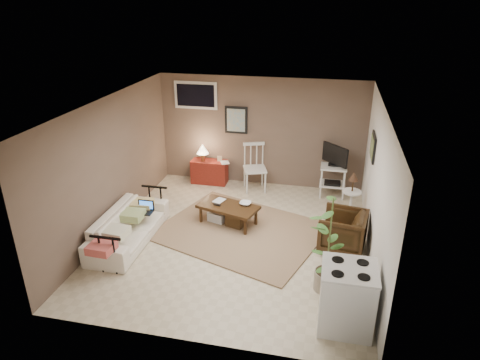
% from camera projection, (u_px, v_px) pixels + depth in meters
% --- Properties ---
extents(floor, '(5.00, 5.00, 0.00)m').
position_uv_depth(floor, '(236.00, 238.00, 7.56)').
color(floor, '#C1B293').
rests_on(floor, ground).
extents(art_back, '(0.50, 0.03, 0.60)m').
position_uv_depth(art_back, '(236.00, 120.00, 9.30)').
color(art_back, black).
extents(art_right, '(0.03, 0.60, 0.45)m').
position_uv_depth(art_right, '(373.00, 147.00, 7.46)').
color(art_right, black).
extents(window, '(0.96, 0.03, 0.60)m').
position_uv_depth(window, '(196.00, 95.00, 9.28)').
color(window, silver).
extents(rug, '(3.34, 3.00, 0.03)m').
position_uv_depth(rug, '(240.00, 231.00, 7.77)').
color(rug, '#9A7B5A').
rests_on(rug, floor).
extents(coffee_table, '(1.21, 0.85, 0.41)m').
position_uv_depth(coffee_table, '(228.00, 213.00, 7.94)').
color(coffee_table, '#3D2210').
rests_on(coffee_table, floor).
extents(sofa, '(0.56, 1.92, 0.75)m').
position_uv_depth(sofa, '(128.00, 222.00, 7.34)').
color(sofa, silver).
rests_on(sofa, floor).
extents(sofa_pillows, '(0.37, 1.82, 0.13)m').
position_uv_depth(sofa_pillows, '(124.00, 224.00, 7.10)').
color(sofa_pillows, beige).
rests_on(sofa_pillows, sofa).
extents(sofa_end_rails, '(0.52, 1.92, 0.64)m').
position_uv_depth(sofa_end_rails, '(134.00, 225.00, 7.34)').
color(sofa_end_rails, black).
rests_on(sofa_end_rails, floor).
extents(laptop, '(0.29, 0.21, 0.20)m').
position_uv_depth(laptop, '(145.00, 208.00, 7.56)').
color(laptop, black).
rests_on(laptop, sofa).
extents(red_console, '(0.80, 0.36, 0.92)m').
position_uv_depth(red_console, '(209.00, 170.00, 9.68)').
color(red_console, maroon).
rests_on(red_console, floor).
extents(spindle_chair, '(0.59, 0.59, 1.03)m').
position_uv_depth(spindle_chair, '(255.00, 169.00, 9.27)').
color(spindle_chair, silver).
rests_on(spindle_chair, floor).
extents(tv_stand, '(0.53, 0.51, 1.13)m').
position_uv_depth(tv_stand, '(334.00, 170.00, 8.93)').
color(tv_stand, silver).
rests_on(tv_stand, floor).
extents(side_table, '(0.36, 0.36, 0.95)m').
position_uv_depth(side_table, '(352.00, 190.00, 8.01)').
color(side_table, silver).
rests_on(side_table, floor).
extents(armchair, '(0.78, 0.82, 0.74)m').
position_uv_depth(armchair, '(343.00, 229.00, 7.12)').
color(armchair, black).
rests_on(armchair, floor).
extents(potted_plant, '(0.38, 0.38, 1.50)m').
position_uv_depth(potted_plant, '(329.00, 242.00, 5.95)').
color(potted_plant, gray).
rests_on(potted_plant, floor).
extents(stove, '(0.69, 0.64, 0.90)m').
position_uv_depth(stove, '(347.00, 298.00, 5.40)').
color(stove, silver).
rests_on(stove, floor).
extents(bowl, '(0.21, 0.05, 0.21)m').
position_uv_depth(bowl, '(245.00, 200.00, 7.86)').
color(bowl, '#3D2210').
rests_on(bowl, coffee_table).
extents(book_table, '(0.17, 0.07, 0.24)m').
position_uv_depth(book_table, '(215.00, 194.00, 8.04)').
color(book_table, '#3D2210').
rests_on(book_table, coffee_table).
extents(book_console, '(0.17, 0.09, 0.24)m').
position_uv_depth(book_console, '(221.00, 158.00, 9.40)').
color(book_console, '#3D2210').
rests_on(book_console, red_console).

